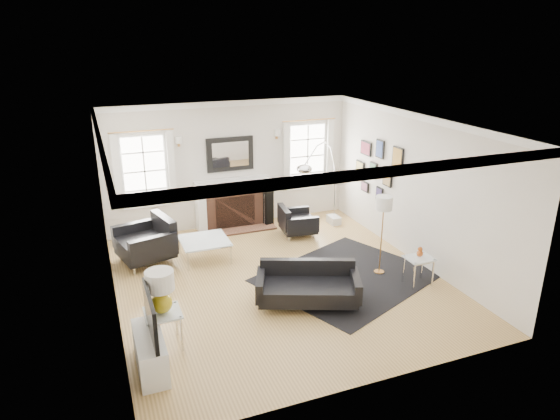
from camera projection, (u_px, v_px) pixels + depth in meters
name	position (u px, v px, depth m)	size (l,w,h in m)	color
floor	(279.00, 280.00, 8.87)	(6.00, 6.00, 0.00)	olive
back_wall	(230.00, 165.00, 11.04)	(5.50, 0.04, 2.80)	silver
front_wall	(372.00, 285.00, 5.77)	(5.50, 0.04, 2.80)	silver
left_wall	(108.00, 228.00, 7.46)	(0.04, 6.00, 2.80)	silver
right_wall	(415.00, 189.00, 9.35)	(0.04, 6.00, 2.80)	silver
ceiling	(279.00, 123.00, 7.93)	(5.50, 6.00, 0.02)	white
crown_molding	(279.00, 127.00, 7.95)	(5.50, 6.00, 0.12)	white
fireplace	(234.00, 204.00, 11.14)	(1.70, 0.69, 1.11)	white
mantel_mirror	(230.00, 154.00, 10.91)	(1.05, 0.07, 0.75)	black
window_left	(145.00, 171.00, 10.34)	(1.24, 0.15, 1.62)	white
window_right	(307.00, 156.00, 11.60)	(1.24, 0.15, 1.62)	white
gallery_wall	(377.00, 166.00, 10.43)	(0.04, 1.73, 1.29)	black
tv_unit	(150.00, 347.00, 6.44)	(0.35, 1.00, 1.09)	white
area_rug	(347.00, 277.00, 8.99)	(2.83, 2.36, 0.01)	black
sofa	(308.00, 286.00, 8.05)	(1.80, 1.31, 0.54)	black
armchair_left	(148.00, 242.00, 9.49)	(1.16, 1.25, 0.71)	black
armchair_right	(296.00, 222.00, 10.76)	(0.81, 0.88, 0.54)	black
coffee_table	(204.00, 241.00, 9.60)	(0.90, 0.90, 0.40)	silver
side_table_left	(163.00, 319.00, 6.87)	(0.49, 0.49, 0.54)	silver
nesting_table	(419.00, 264.00, 8.60)	(0.47, 0.39, 0.51)	silver
gourd_lamp	(160.00, 289.00, 6.71)	(0.39, 0.39, 0.62)	gold
orange_vase	(420.00, 252.00, 8.53)	(0.11, 0.11, 0.18)	#B14C16
arc_floor_lamp	(321.00, 185.00, 10.47)	(1.50, 1.39, 2.13)	white
stick_floor_lamp	(384.00, 207.00, 8.73)	(0.30, 0.30, 1.47)	#CD8F47
speaker_tower	(268.00, 204.00, 11.29)	(0.20, 0.20, 1.00)	black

